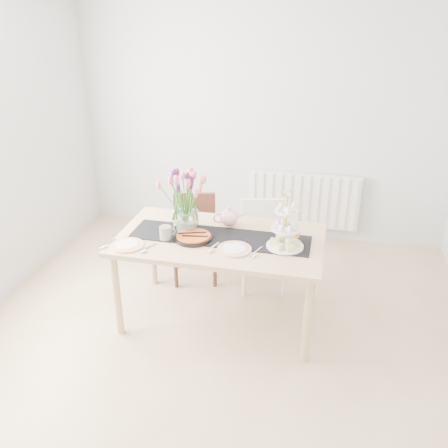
% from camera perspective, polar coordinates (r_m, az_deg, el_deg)
% --- Properties ---
extents(room_shell, '(4.50, 4.50, 4.50)m').
position_cam_1_polar(room_shell, '(3.00, -2.17, 3.44)').
color(room_shell, tan).
rests_on(room_shell, ground).
extents(radiator, '(1.20, 0.08, 0.60)m').
position_cam_1_polar(radiator, '(5.27, 9.53, 2.85)').
color(radiator, white).
rests_on(radiator, room_shell).
extents(dining_table, '(1.60, 0.90, 0.75)m').
position_cam_1_polar(dining_table, '(3.72, -0.51, -2.70)').
color(dining_table, tan).
rests_on(dining_table, ground).
extents(chair_brown, '(0.48, 0.48, 0.80)m').
position_cam_1_polar(chair_brown, '(4.48, -3.51, -0.80)').
color(chair_brown, '#3D1D16').
rests_on(chair_brown, ground).
extents(chair_white, '(0.48, 0.48, 0.80)m').
position_cam_1_polar(chair_white, '(4.35, 4.65, -1.63)').
color(chair_white, white).
rests_on(chair_white, ground).
extents(table_runner, '(1.40, 0.35, 0.01)m').
position_cam_1_polar(table_runner, '(3.69, -0.51, -1.59)').
color(table_runner, black).
rests_on(table_runner, dining_table).
extents(tulip_vase, '(0.59, 0.59, 0.50)m').
position_cam_1_polar(tulip_vase, '(3.69, -4.72, 3.79)').
color(tulip_vase, silver).
rests_on(tulip_vase, dining_table).
extents(cake_stand, '(0.28, 0.28, 0.41)m').
position_cam_1_polar(cake_stand, '(3.52, 7.42, -1.13)').
color(cake_stand, gold).
rests_on(cake_stand, dining_table).
extents(teapot, '(0.30, 0.28, 0.16)m').
position_cam_1_polar(teapot, '(3.84, 0.61, 0.79)').
color(teapot, white).
rests_on(teapot, dining_table).
extents(cream_jug, '(0.10, 0.10, 0.08)m').
position_cam_1_polar(cream_jug, '(3.56, 7.95, -2.22)').
color(cream_jug, white).
rests_on(cream_jug, dining_table).
extents(tart_tin, '(0.30, 0.30, 0.04)m').
position_cam_1_polar(tart_tin, '(3.66, -3.70, -1.59)').
color(tart_tin, black).
rests_on(tart_tin, dining_table).
extents(mug_grey, '(0.13, 0.13, 0.11)m').
position_cam_1_polar(mug_grey, '(3.66, -7.05, -1.09)').
color(mug_grey, slate).
rests_on(mug_grey, dining_table).
extents(mug_orange, '(0.12, 0.12, 0.10)m').
position_cam_1_polar(mug_orange, '(3.62, 8.20, -1.55)').
color(mug_orange, orange).
rests_on(mug_orange, dining_table).
extents(plate_left, '(0.33, 0.33, 0.01)m').
position_cam_1_polar(plate_left, '(3.63, -11.57, -2.52)').
color(plate_left, white).
rests_on(plate_left, dining_table).
extents(plate_right, '(0.33, 0.33, 0.01)m').
position_cam_1_polar(plate_right, '(3.50, 1.25, -3.04)').
color(plate_right, silver).
rests_on(plate_right, dining_table).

